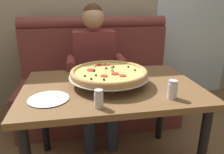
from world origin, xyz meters
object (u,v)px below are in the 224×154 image
object	(u,v)px
booth_bench	(98,85)
shaker_parmesan	(99,100)
dining_table	(111,97)
plate_near_left	(49,98)
diner_main	(95,65)
pizza	(109,73)
shaker_pepper_flakes	(172,91)

from	to	relation	value
booth_bench	shaker_parmesan	distance (m)	1.27
dining_table	plate_near_left	xyz separation A→B (m)	(-0.41, -0.17, 0.10)
shaker_parmesan	plate_near_left	world-z (taller)	shaker_parmesan
diner_main	shaker_parmesan	world-z (taller)	diner_main
diner_main	pizza	xyz separation A→B (m)	(0.04, -0.60, 0.10)
pizza	plate_near_left	distance (m)	0.44
shaker_parmesan	plate_near_left	xyz separation A→B (m)	(-0.28, 0.15, -0.03)
dining_table	plate_near_left	world-z (taller)	plate_near_left
pizza	shaker_pepper_flakes	bearing A→B (deg)	-41.44
shaker_parmesan	diner_main	bearing A→B (deg)	85.31
shaker_pepper_flakes	booth_bench	bearing A→B (deg)	105.47
plate_near_left	diner_main	bearing A→B (deg)	65.39
booth_bench	dining_table	size ratio (longest dim) A/B	1.39
pizza	shaker_pepper_flakes	xyz separation A→B (m)	(0.34, -0.30, -0.04)
plate_near_left	dining_table	bearing A→B (deg)	22.26
booth_bench	diner_main	world-z (taller)	diner_main
plate_near_left	pizza	bearing A→B (deg)	25.11
dining_table	diner_main	distance (m)	0.63
plate_near_left	shaker_parmesan	bearing A→B (deg)	-28.63
shaker_pepper_flakes	plate_near_left	bearing A→B (deg)	171.37
diner_main	pizza	world-z (taller)	diner_main
dining_table	pizza	xyz separation A→B (m)	(-0.01, 0.02, 0.18)
pizza	plate_near_left	bearing A→B (deg)	-154.89
dining_table	shaker_pepper_flakes	distance (m)	0.45
shaker_pepper_flakes	shaker_parmesan	distance (m)	0.45
plate_near_left	booth_bench	bearing A→B (deg)	68.77
booth_bench	pizza	world-z (taller)	booth_bench
pizza	diner_main	bearing A→B (deg)	93.33
booth_bench	dining_table	world-z (taller)	booth_bench
shaker_pepper_flakes	plate_near_left	world-z (taller)	shaker_pepper_flakes
diner_main	pizza	size ratio (longest dim) A/B	2.29
shaker_pepper_flakes	plate_near_left	xyz separation A→B (m)	(-0.73, 0.11, -0.04)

